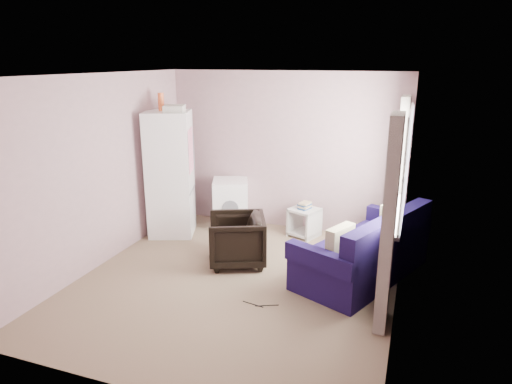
{
  "coord_description": "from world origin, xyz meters",
  "views": [
    {
      "loc": [
        1.96,
        -4.77,
        2.67
      ],
      "look_at": [
        0.05,
        0.6,
        1.0
      ],
      "focal_mm": 32.0,
      "sensor_mm": 36.0,
      "label": 1
    }
  ],
  "objects_px": {
    "fridge": "(170,173)",
    "side_table": "(304,220)",
    "armchair": "(237,237)",
    "sofa": "(366,253)",
    "washing_machine": "(231,202)"
  },
  "relations": [
    {
      "from": "fridge",
      "to": "side_table",
      "type": "relative_size",
      "value": 3.97
    },
    {
      "from": "armchair",
      "to": "fridge",
      "type": "relative_size",
      "value": 0.34
    },
    {
      "from": "fridge",
      "to": "sofa",
      "type": "height_order",
      "value": "fridge"
    },
    {
      "from": "sofa",
      "to": "armchair",
      "type": "bearing_deg",
      "value": -150.49
    },
    {
      "from": "side_table",
      "to": "sofa",
      "type": "height_order",
      "value": "sofa"
    },
    {
      "from": "side_table",
      "to": "sofa",
      "type": "bearing_deg",
      "value": -46.13
    },
    {
      "from": "washing_machine",
      "to": "sofa",
      "type": "xyz_separation_m",
      "value": [
        2.31,
        -1.13,
        -0.09
      ]
    },
    {
      "from": "fridge",
      "to": "sofa",
      "type": "relative_size",
      "value": 1.0
    },
    {
      "from": "fridge",
      "to": "sofa",
      "type": "xyz_separation_m",
      "value": [
        3.07,
        -0.54,
        -0.65
      ]
    },
    {
      "from": "fridge",
      "to": "washing_machine",
      "type": "bearing_deg",
      "value": 18.07
    },
    {
      "from": "fridge",
      "to": "side_table",
      "type": "height_order",
      "value": "fridge"
    },
    {
      "from": "washing_machine",
      "to": "fridge",
      "type": "bearing_deg",
      "value": -163.35
    },
    {
      "from": "armchair",
      "to": "sofa",
      "type": "xyz_separation_m",
      "value": [
        1.69,
        0.17,
        -0.05
      ]
    },
    {
      "from": "armchair",
      "to": "washing_machine",
      "type": "height_order",
      "value": "washing_machine"
    },
    {
      "from": "armchair",
      "to": "fridge",
      "type": "xyz_separation_m",
      "value": [
        -1.38,
        0.71,
        0.6
      ]
    }
  ]
}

